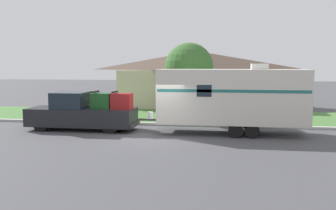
{
  "coord_description": "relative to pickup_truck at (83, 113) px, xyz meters",
  "views": [
    {
      "loc": [
        3.19,
        -17.0,
        3.51
      ],
      "look_at": [
        0.31,
        1.73,
        1.4
      ],
      "focal_mm": 40.0,
      "sensor_mm": 36.0,
      "label": 1
    }
  ],
  "objects": [
    {
      "name": "curb_strip",
      "position": [
        4.25,
        2.02,
        -0.85
      ],
      "size": [
        80.0,
        0.3,
        0.14
      ],
      "color": "#ADADA8",
      "rests_on": "ground_plane"
    },
    {
      "name": "travel_trailer",
      "position": [
        7.77,
        -0.0,
        0.97
      ],
      "size": [
        8.38,
        2.26,
        3.5
      ],
      "color": "black",
      "rests_on": "ground_plane"
    },
    {
      "name": "lawn_strip",
      "position": [
        4.25,
        5.67,
        -0.9
      ],
      "size": [
        80.0,
        7.0,
        0.03
      ],
      "color": "#477538",
      "rests_on": "ground_plane"
    },
    {
      "name": "tree_in_yard",
      "position": [
        5.25,
        3.92,
        2.37
      ],
      "size": [
        2.93,
        2.93,
        4.76
      ],
      "color": "brown",
      "rests_on": "ground_plane"
    },
    {
      "name": "mailbox",
      "position": [
        -1.99,
        2.94,
        0.15
      ],
      "size": [
        0.48,
        0.2,
        1.38
      ],
      "color": "brown",
      "rests_on": "ground_plane"
    },
    {
      "name": "house_across_street",
      "position": [
        5.0,
        12.68,
        1.44
      ],
      "size": [
        12.75,
        7.45,
        4.54
      ],
      "color": "beige",
      "rests_on": "ground_plane"
    },
    {
      "name": "pickup_truck",
      "position": [
        0.0,
        0.0,
        0.0
      ],
      "size": [
        5.78,
        1.94,
        2.08
      ],
      "color": "black",
      "rests_on": "ground_plane"
    },
    {
      "name": "ground_plane",
      "position": [
        4.25,
        -1.73,
        -0.92
      ],
      "size": [
        120.0,
        120.0,
        0.0
      ],
      "primitive_type": "plane",
      "color": "#47474C"
    }
  ]
}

